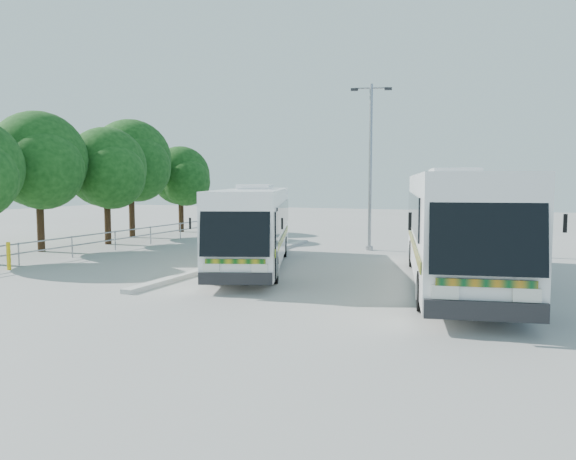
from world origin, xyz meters
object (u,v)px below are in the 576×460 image
at_px(tree_far_d, 132,160).
at_px(coach_adjacent, 455,225).
at_px(tree_far_e, 181,176).
at_px(coach_main, 254,225).
at_px(tree_far_c, 107,168).
at_px(lamppost, 370,159).
at_px(bollard, 9,256).
at_px(tree_far_b, 39,160).

relative_size(tree_far_d, coach_adjacent, 0.53).
distance_m(tree_far_e, coach_main, 17.43).
bearing_deg(tree_far_c, tree_far_e, 93.54).
height_order(tree_far_c, lamppost, lamppost).
distance_m(tree_far_c, bollard, 9.90).
distance_m(tree_far_c, coach_main, 12.30).
distance_m(tree_far_b, tree_far_e, 12.13).
xyz_separation_m(coach_main, lamppost, (2.99, 7.39, 2.86)).
relative_size(tree_far_c, lamppost, 0.78).
bearing_deg(tree_far_d, lamppost, -3.38).
bearing_deg(lamppost, coach_main, -125.60).
bearing_deg(tree_far_d, bollard, -73.95).
distance_m(tree_far_e, bollard, 17.62).
xyz_separation_m(coach_main, coach_adjacent, (7.98, -0.89, 0.30)).
distance_m(tree_far_b, lamppost, 16.44).
height_order(coach_adjacent, bollard, coach_adjacent).
bearing_deg(coach_adjacent, tree_far_b, 164.13).
xyz_separation_m(tree_far_d, coach_adjacent, (20.30, -9.19, -2.77)).
xyz_separation_m(tree_far_c, lamppost, (14.12, 2.80, 0.35)).
bearing_deg(bollard, tree_far_b, 123.79).
height_order(tree_far_b, tree_far_c, tree_far_b).
relative_size(tree_far_c, tree_far_e, 1.10).
relative_size(coach_main, bollard, 10.44).
relative_size(coach_main, lamppost, 1.39).
bearing_deg(tree_far_c, coach_main, -22.44).
height_order(tree_far_c, tree_far_e, tree_far_c).
relative_size(tree_far_b, tree_far_e, 1.17).
xyz_separation_m(tree_far_c, coach_adjacent, (19.11, -5.49, -2.21)).
bearing_deg(coach_main, tree_far_e, 112.49).
height_order(coach_main, lamppost, lamppost).
height_order(tree_far_b, bollard, tree_far_b).
relative_size(tree_far_e, lamppost, 0.71).
bearing_deg(tree_far_e, coach_adjacent, -34.92).
height_order(tree_far_d, coach_main, tree_far_d).
distance_m(tree_far_b, tree_far_c, 4.01).
height_order(tree_far_c, tree_far_d, tree_far_d).
bearing_deg(tree_far_d, coach_main, -33.96).
height_order(tree_far_e, lamppost, lamppost).
bearing_deg(tree_far_e, bollard, -80.26).
xyz_separation_m(tree_far_c, tree_far_e, (-0.51, 8.20, -0.37)).
height_order(tree_far_b, coach_main, tree_far_b).
xyz_separation_m(tree_far_e, coach_main, (11.64, -12.80, -2.14)).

